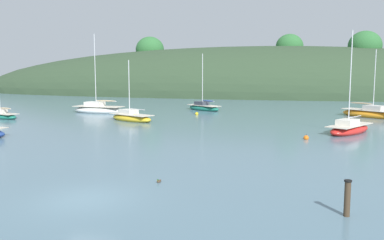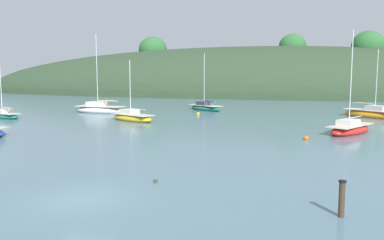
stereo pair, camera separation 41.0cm
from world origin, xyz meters
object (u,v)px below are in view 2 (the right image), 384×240
object	(u,v)px
sailboat_teal_outer	(100,109)
sailboat_navy_dinghy	(205,108)
sailboat_cream_ketch	(372,114)
mooring_buoy_channel	(306,138)
sailboat_black_sloop	(350,129)
sailboat_orange_cutter	(4,115)
mooring_buoy_outer	(198,114)
duck_lone_left	(155,181)
jetty_piling	(342,198)
sailboat_blue_center	(132,117)

from	to	relation	value
sailboat_teal_outer	sailboat_navy_dinghy	xyz separation A→B (m)	(13.19, 7.11, -0.07)
sailboat_cream_ketch	mooring_buoy_channel	xyz separation A→B (m)	(-8.28, -18.98, -0.32)
sailboat_teal_outer	sailboat_black_sloop	xyz separation A→B (m)	(30.86, -11.08, -0.06)
sailboat_orange_cutter	sailboat_cream_ketch	bearing A→B (deg)	15.53
mooring_buoy_outer	duck_lone_left	world-z (taller)	mooring_buoy_outer
sailboat_black_sloop	mooring_buoy_outer	world-z (taller)	sailboat_black_sloop
sailboat_teal_outer	duck_lone_left	xyz separation A→B (m)	(19.10, -31.07, -0.40)
sailboat_cream_ketch	sailboat_black_sloop	world-z (taller)	sailboat_black_sloop
duck_lone_left	sailboat_navy_dinghy	bearing A→B (deg)	98.79
sailboat_teal_outer	duck_lone_left	distance (m)	36.47
sailboat_cream_ketch	mooring_buoy_channel	bearing A→B (deg)	-113.58
jetty_piling	sailboat_black_sloop	bearing A→B (deg)	82.43
mooring_buoy_outer	duck_lone_left	xyz separation A→B (m)	(5.44, -31.80, -0.07)
sailboat_cream_ketch	jetty_piling	bearing A→B (deg)	-101.14
sailboat_cream_ketch	mooring_buoy_channel	size ratio (longest dim) A/B	15.82
sailboat_black_sloop	jetty_piling	distance (m)	23.08
mooring_buoy_outer	sailboat_blue_center	bearing A→B (deg)	-126.63
sailboat_orange_cutter	sailboat_black_sloop	world-z (taller)	sailboat_black_sloop
sailboat_blue_center	mooring_buoy_channel	bearing A→B (deg)	-23.86
sailboat_black_sloop	mooring_buoy_channel	bearing A→B (deg)	-131.05
mooring_buoy_outer	sailboat_black_sloop	bearing A→B (deg)	-34.48
sailboat_orange_cutter	sailboat_navy_dinghy	distance (m)	26.75
sailboat_black_sloop	mooring_buoy_outer	bearing A→B (deg)	145.52
sailboat_orange_cutter	sailboat_blue_center	world-z (taller)	sailboat_orange_cutter
sailboat_cream_ketch	sailboat_black_sloop	bearing A→B (deg)	-106.63
sailboat_blue_center	mooring_buoy_channel	xyz separation A→B (m)	(19.12, -8.46, -0.25)
sailboat_blue_center	sailboat_cream_ketch	xyz separation A→B (m)	(27.41, 10.52, 0.06)
sailboat_orange_cutter	jetty_piling	distance (m)	44.08
sailboat_orange_cutter	jetty_piling	xyz separation A→B (m)	(36.16, -25.20, 0.41)
sailboat_orange_cutter	sailboat_blue_center	distance (m)	16.17
sailboat_teal_outer	sailboat_black_sloop	world-z (taller)	sailboat_teal_outer
sailboat_blue_center	jetty_piling	xyz separation A→B (m)	(20.06, -26.77, 0.37)
sailboat_blue_center	sailboat_black_sloop	bearing A→B (deg)	-9.56
sailboat_cream_ketch	sailboat_navy_dinghy	world-z (taller)	sailboat_cream_ketch
mooring_buoy_channel	jetty_piling	xyz separation A→B (m)	(0.94, -18.31, 0.62)
sailboat_blue_center	sailboat_navy_dinghy	size ratio (longest dim) A/B	0.85
sailboat_blue_center	sailboat_cream_ketch	distance (m)	29.36
sailboat_teal_outer	mooring_buoy_outer	world-z (taller)	sailboat_teal_outer
sailboat_teal_outer	duck_lone_left	world-z (taller)	sailboat_teal_outer
sailboat_orange_cutter	duck_lone_left	bearing A→B (deg)	-39.11
sailboat_orange_cutter	mooring_buoy_channel	distance (m)	35.89
sailboat_cream_ketch	mooring_buoy_outer	distance (m)	21.67
sailboat_blue_center	mooring_buoy_outer	xyz separation A→B (m)	(5.90, 7.93, -0.25)
duck_lone_left	jetty_piling	size ratio (longest dim) A/B	0.29
sailboat_black_sloop	mooring_buoy_channel	distance (m)	6.06
sailboat_navy_dinghy	duck_lone_left	xyz separation A→B (m)	(5.91, -38.18, -0.33)
sailboat_orange_cutter	sailboat_blue_center	xyz separation A→B (m)	(16.10, 1.57, 0.04)
sailboat_orange_cutter	sailboat_teal_outer	world-z (taller)	sailboat_teal_outer
duck_lone_left	jetty_piling	xyz separation A→B (m)	(8.72, -2.89, 0.69)
sailboat_teal_outer	jetty_piling	size ratio (longest dim) A/B	7.47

